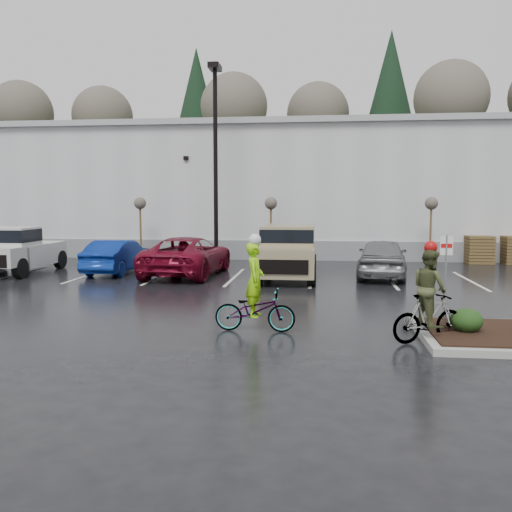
# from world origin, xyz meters

# --- Properties ---
(ground) EXTENTS (120.00, 120.00, 0.00)m
(ground) POSITION_xyz_m (0.00, 0.00, 0.00)
(ground) COLOR black
(ground) RESTS_ON ground
(warehouse) EXTENTS (60.50, 15.50, 7.20)m
(warehouse) POSITION_xyz_m (0.00, 21.99, 3.65)
(warehouse) COLOR silver
(warehouse) RESTS_ON ground
(wooded_ridge) EXTENTS (80.00, 25.00, 6.00)m
(wooded_ridge) POSITION_xyz_m (0.00, 45.00, 3.00)
(wooded_ridge) COLOR #1E3C19
(wooded_ridge) RESTS_ON ground
(lamppost) EXTENTS (0.50, 1.00, 9.22)m
(lamppost) POSITION_xyz_m (-4.00, 12.00, 5.69)
(lamppost) COLOR black
(lamppost) RESTS_ON ground
(sapling_west) EXTENTS (0.60, 0.60, 3.20)m
(sapling_west) POSITION_xyz_m (-8.00, 13.00, 2.73)
(sapling_west) COLOR #4D3A1F
(sapling_west) RESTS_ON ground
(sapling_mid) EXTENTS (0.60, 0.60, 3.20)m
(sapling_mid) POSITION_xyz_m (-1.50, 13.00, 2.73)
(sapling_mid) COLOR #4D3A1F
(sapling_mid) RESTS_ON ground
(sapling_east) EXTENTS (0.60, 0.60, 3.20)m
(sapling_east) POSITION_xyz_m (6.00, 13.00, 2.73)
(sapling_east) COLOR #4D3A1F
(sapling_east) RESTS_ON ground
(pallet_stack_a) EXTENTS (1.20, 1.20, 1.35)m
(pallet_stack_a) POSITION_xyz_m (8.50, 14.00, 0.68)
(pallet_stack_a) COLOR #4D3A1F
(pallet_stack_a) RESTS_ON ground
(shrub_a) EXTENTS (0.70, 0.70, 0.52)m
(shrub_a) POSITION_xyz_m (4.00, -1.00, 0.41)
(shrub_a) COLOR black
(shrub_a) RESTS_ON curb_island
(fire_lane_sign) EXTENTS (0.30, 0.05, 2.20)m
(fire_lane_sign) POSITION_xyz_m (3.80, 0.20, 1.41)
(fire_lane_sign) COLOR gray
(fire_lane_sign) RESTS_ON ground
(pickup_white) EXTENTS (2.10, 5.20, 1.96)m
(pickup_white) POSITION_xyz_m (-11.65, 8.47, 0.98)
(pickup_white) COLOR beige
(pickup_white) RESTS_ON ground
(car_blue) EXTENTS (1.68, 4.33, 1.40)m
(car_blue) POSITION_xyz_m (-7.55, 8.71, 0.70)
(car_blue) COLOR navy
(car_blue) RESTS_ON ground
(car_red) EXTENTS (2.97, 5.81, 1.57)m
(car_red) POSITION_xyz_m (-4.50, 8.40, 0.78)
(car_red) COLOR maroon
(car_red) RESTS_ON ground
(suv_tan) EXTENTS (2.20, 5.10, 2.06)m
(suv_tan) POSITION_xyz_m (-0.40, 7.90, 1.03)
(suv_tan) COLOR gray
(suv_tan) RESTS_ON ground
(car_grey) EXTENTS (2.44, 4.80, 1.57)m
(car_grey) POSITION_xyz_m (3.30, 8.62, 0.78)
(car_grey) COLOR slate
(car_grey) RESTS_ON ground
(cyclist_hivis) EXTENTS (1.88, 0.69, 2.27)m
(cyclist_hivis) POSITION_xyz_m (-0.67, -0.81, 0.70)
(cyclist_hivis) COLOR #3F3F44
(cyclist_hivis) RESTS_ON ground
(cyclist_olive) EXTENTS (1.73, 1.15, 2.18)m
(cyclist_olive) POSITION_xyz_m (3.12, -1.37, 0.80)
(cyclist_olive) COLOR #3F3F44
(cyclist_olive) RESTS_ON ground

